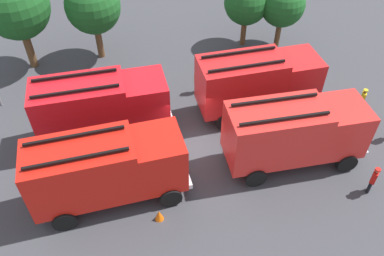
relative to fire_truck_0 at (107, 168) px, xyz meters
name	(u,v)px	position (x,y,z in m)	size (l,w,h in m)	color
ground_plane	(192,146)	(4.61, 2.38, -2.15)	(49.18, 49.18, 0.00)	#38383D
fire_truck_0	(107,168)	(0.00, 0.00, 0.00)	(7.26, 2.90, 3.88)	red
fire_truck_1	(295,131)	(9.33, 0.13, 0.00)	(7.31, 3.03, 3.88)	red
fire_truck_2	(101,105)	(0.11, 4.53, 0.00)	(7.22, 2.79, 3.88)	red
fire_truck_3	(258,81)	(9.04, 4.53, 0.00)	(7.21, 2.77, 3.88)	red
firefighter_0	(198,80)	(6.14, 7.04, -1.22)	(0.48, 0.42, 1.67)	black
firefighter_2	(373,179)	(12.37, -2.74, -1.22)	(0.47, 0.46, 1.67)	black
firefighter_3	(362,99)	(15.19, 2.82, -1.24)	(0.45, 0.48, 1.65)	black
tree_0	(15,6)	(-4.22, 12.69, 2.27)	(4.24, 4.24, 6.57)	brown
tree_1	(93,6)	(0.46, 12.78, 1.67)	(3.66, 3.66, 5.68)	brown
tree_2	(246,3)	(10.90, 11.92, 1.11)	(3.13, 3.13, 4.85)	brown
tree_3	(283,5)	(13.26, 11.05, 1.09)	(3.11, 3.11, 4.82)	brown
traffic_cone_0	(159,215)	(1.99, -1.82, -1.86)	(0.42, 0.42, 0.59)	#F2600C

